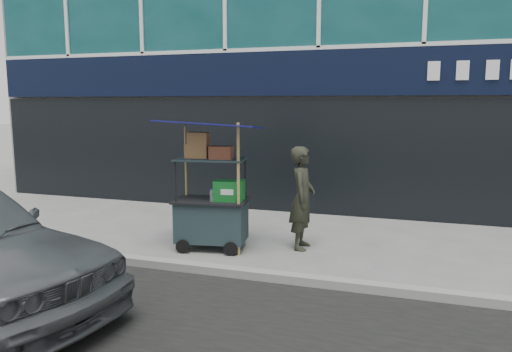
% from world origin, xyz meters
% --- Properties ---
extents(ground, '(80.00, 80.00, 0.00)m').
position_xyz_m(ground, '(0.00, 0.00, 0.00)').
color(ground, slate).
rests_on(ground, ground).
extents(curb, '(80.00, 0.18, 0.12)m').
position_xyz_m(curb, '(0.00, -0.20, 0.06)').
color(curb, gray).
rests_on(curb, ground).
extents(vendor_cart, '(1.68, 1.29, 2.07)m').
position_xyz_m(vendor_cart, '(-1.06, 0.90, 0.73)').
color(vendor_cart, '#1B2B2F').
rests_on(vendor_cart, ground).
extents(vendor_man, '(0.42, 0.62, 1.64)m').
position_xyz_m(vendor_man, '(0.28, 1.37, 0.82)').
color(vendor_man, '#26281D').
rests_on(vendor_man, ground).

